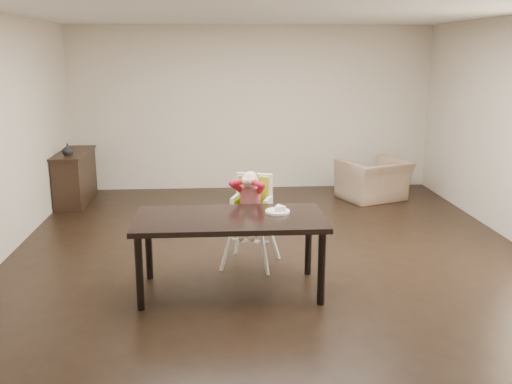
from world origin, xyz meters
TOP-DOWN VIEW (x-y plane):
  - ground at (0.00, 0.00)m, footprint 7.00×7.00m
  - room_walls at (0.00, 0.00)m, footprint 6.02×7.02m
  - dining_table at (-0.49, -0.85)m, footprint 1.80×0.90m
  - high_chair at (-0.24, -0.13)m, footprint 0.55×0.55m
  - plate at (-0.02, -0.74)m, footprint 0.31×0.31m
  - armchair at (1.85, 2.54)m, footprint 1.13×0.95m
  - sideboard at (-2.78, 2.70)m, footprint 0.44×1.26m
  - vase at (-2.78, 2.40)m, footprint 0.18×0.19m

SIDE VIEW (x-z plane):
  - ground at x=0.00m, z-range 0.00..0.00m
  - sideboard at x=-2.78m, z-range 0.00..0.79m
  - armchair at x=1.85m, z-range 0.00..0.85m
  - dining_table at x=-0.49m, z-range 0.30..1.05m
  - high_chair at x=-0.24m, z-range 0.21..1.26m
  - plate at x=-0.02m, z-range 0.74..0.81m
  - vase at x=-2.78m, z-range 0.79..0.96m
  - room_walls at x=0.00m, z-range 0.50..3.21m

